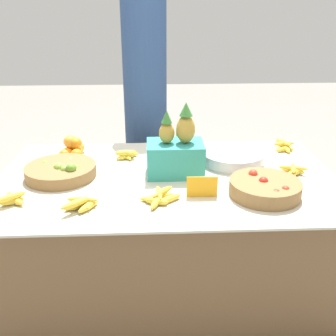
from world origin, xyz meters
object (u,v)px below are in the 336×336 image
object	(u,v)px
lime_bowl	(61,171)
price_sign	(202,187)
tomato_basket	(264,188)
metal_bowl	(232,157)
produce_crate	(176,152)
vendor_person	(146,109)

from	to	relation	value
lime_bowl	price_sign	world-z (taller)	price_sign
tomato_basket	metal_bowl	distance (m)	0.43
tomato_basket	produce_crate	size ratio (longest dim) A/B	0.87
lime_bowl	vendor_person	world-z (taller)	vendor_person
tomato_basket	produce_crate	xyz separation A→B (m)	(-0.42, 0.28, 0.09)
vendor_person	tomato_basket	bearing A→B (deg)	-62.98
produce_crate	metal_bowl	bearing A→B (deg)	22.87
price_sign	tomato_basket	bearing A→B (deg)	2.78
tomato_basket	price_sign	size ratio (longest dim) A/B	2.33
vendor_person	produce_crate	bearing A→B (deg)	-79.04
produce_crate	vendor_person	bearing A→B (deg)	100.96
price_sign	metal_bowl	bearing A→B (deg)	62.89
produce_crate	vendor_person	xyz separation A→B (m)	(-0.17, 0.87, 0.02)
price_sign	produce_crate	distance (m)	0.31
lime_bowl	metal_bowl	world-z (taller)	lime_bowl
tomato_basket	price_sign	distance (m)	0.31
tomato_basket	metal_bowl	world-z (taller)	tomato_basket
lime_bowl	produce_crate	xyz separation A→B (m)	(0.62, 0.01, 0.09)
vendor_person	metal_bowl	bearing A→B (deg)	-54.74
metal_bowl	price_sign	xyz separation A→B (m)	(-0.23, -0.43, 0.02)
metal_bowl	produce_crate	bearing A→B (deg)	-157.13
metal_bowl	lime_bowl	bearing A→B (deg)	-170.86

